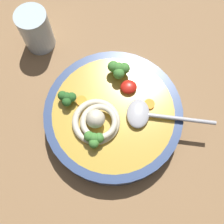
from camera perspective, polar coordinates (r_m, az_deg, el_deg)
table_slab at (r=59.60cm, az=-0.79°, el=-1.54°), size 91.25×91.25×3.81cm
soup_bowl at (r=55.27cm, az=0.00°, el=-0.79°), size 27.78×27.78×4.71cm
noodle_pile at (r=51.27cm, az=-3.55°, el=-1.91°), size 10.27×10.07×4.13cm
soup_spoon at (r=52.46cm, az=6.79°, el=-0.53°), size 17.52×6.62×1.60cm
chili_sauce_dollop at (r=54.44cm, az=3.29°, el=5.36°), size 3.35×3.02×1.51cm
broccoli_floret_near_spoon at (r=54.46cm, az=1.18°, el=9.06°), size 4.52×3.89×3.58cm
broccoli_floret_beside_chili at (r=53.00cm, az=-9.82°, el=2.97°), size 3.66×3.15×2.90cm
broccoli_floret_center at (r=49.75cm, az=-4.17°, el=-5.71°), size 3.79×3.26×3.00cm
carrot_slice_rear at (r=54.05cm, az=-6.78°, el=2.34°), size 2.20×2.20×0.51cm
carrot_slice_extra_b at (r=53.91cm, az=7.64°, el=1.65°), size 2.16×2.16×0.47cm
drinking_glass at (r=64.37cm, az=-16.08°, el=16.34°), size 6.88×6.88×9.73cm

